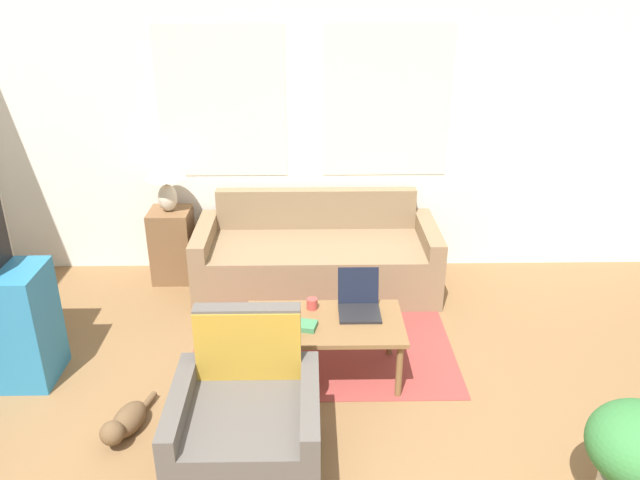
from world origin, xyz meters
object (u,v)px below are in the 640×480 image
(couch, at_px, (317,259))
(table_lamp, at_px, (165,172))
(armchair, at_px, (247,428))
(laptop, at_px, (359,303))
(snack_bowl, at_px, (262,329))
(book_red, at_px, (300,325))
(potted_plant, at_px, (640,454))
(coffee_table, at_px, (324,327))
(cat_black, at_px, (125,422))
(cup_navy, at_px, (312,304))

(couch, xyz_separation_m, table_lamp, (-1.29, 0.17, 0.75))
(armchair, distance_m, laptop, 1.25)
(snack_bowl, bearing_deg, laptop, 22.78)
(book_red, bearing_deg, potted_plant, -33.36)
(coffee_table, relative_size, snack_bowl, 6.37)
(snack_bowl, distance_m, cat_black, 1.00)
(armchair, xyz_separation_m, snack_bowl, (0.04, 0.74, 0.18))
(table_lamp, height_order, cat_black, table_lamp)
(couch, relative_size, potted_plant, 3.29)
(table_lamp, xyz_separation_m, laptop, (1.57, -1.35, -0.52))
(cup_navy, bearing_deg, snack_bowl, -137.24)
(coffee_table, bearing_deg, snack_bowl, -162.63)
(snack_bowl, relative_size, cat_black, 0.31)
(laptop, bearing_deg, coffee_table, -149.12)
(couch, height_order, coffee_table, couch)
(potted_plant, bearing_deg, cat_black, 167.54)
(armchair, distance_m, cup_navy, 1.12)
(cup_navy, xyz_separation_m, book_red, (-0.08, -0.25, -0.02))
(couch, distance_m, potted_plant, 3.01)
(armchair, distance_m, potted_plant, 2.05)
(laptop, relative_size, snack_bowl, 1.95)
(laptop, height_order, cat_black, laptop)
(book_red, relative_size, potted_plant, 0.38)
(laptop, distance_m, cup_navy, 0.33)
(cat_black, bearing_deg, couch, 163.80)
(snack_bowl, distance_m, potted_plant, 2.26)
(coffee_table, relative_size, laptop, 3.27)
(laptop, xyz_separation_m, cat_black, (-1.47, -0.74, -0.40))
(snack_bowl, bearing_deg, cat_black, -150.12)
(table_lamp, xyz_separation_m, book_red, (1.17, -1.57, -0.57))
(couch, xyz_separation_m, book_red, (-0.13, -1.41, 0.18))
(book_red, xyz_separation_m, cat_black, (-1.06, -0.52, -0.35))
(book_red, bearing_deg, cup_navy, 72.13)
(armchair, xyz_separation_m, coffee_table, (0.45, 0.87, 0.11))
(couch, height_order, laptop, couch)
(cup_navy, relative_size, book_red, 0.32)
(book_red, xyz_separation_m, potted_plant, (1.73, -1.14, -0.08))
(couch, distance_m, book_red, 1.42)
(potted_plant, height_order, cat_black, potted_plant)
(armchair, relative_size, coffee_table, 0.83)
(coffee_table, bearing_deg, armchair, -117.28)
(book_red, bearing_deg, snack_bowl, -167.44)
(laptop, distance_m, book_red, 0.46)
(table_lamp, height_order, potted_plant, table_lamp)
(cup_navy, xyz_separation_m, snack_bowl, (-0.33, -0.30, -0.01))
(armchair, height_order, potted_plant, armchair)
(cup_navy, bearing_deg, book_red, -107.87)
(laptop, height_order, snack_bowl, laptop)
(laptop, distance_m, potted_plant, 1.90)
(couch, height_order, table_lamp, table_lamp)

